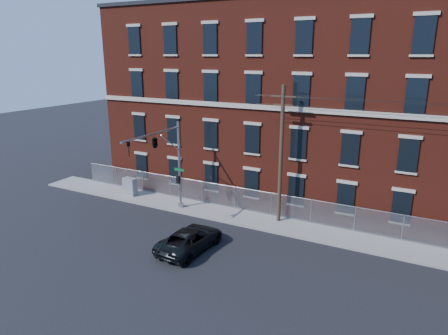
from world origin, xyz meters
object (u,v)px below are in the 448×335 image
traffic_signal_mast (161,150)px  utility_pole_near (281,153)px  pickup_truck (190,239)px  utility_cabinet (130,187)px

traffic_signal_mast → utility_pole_near: bearing=23.1°
traffic_signal_mast → utility_pole_near: utility_pole_near is taller
pickup_truck → utility_pole_near: bearing=-113.4°
utility_pole_near → utility_cabinet: 14.29m
pickup_truck → traffic_signal_mast: bearing=-32.7°
traffic_signal_mast → utility_pole_near: (8.00, 3.42, -0.05)m
traffic_signal_mast → utility_cabinet: bearing=154.3°
pickup_truck → utility_cabinet: 11.73m
utility_pole_near → utility_cabinet: (-13.56, -0.74, -4.45)m
traffic_signal_mast → utility_cabinet: traffic_signal_mast is taller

